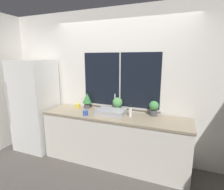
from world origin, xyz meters
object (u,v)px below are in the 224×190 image
(soap_bottle, at_px, (130,112))
(mug_yellow, at_px, (78,106))
(mug_blue, at_px, (85,113))
(potted_plant_right, at_px, (154,107))
(refrigerator, at_px, (35,105))
(potted_plant_left, at_px, (87,99))
(sink, at_px, (111,112))
(potted_plant_center, at_px, (118,103))

(soap_bottle, height_order, mug_yellow, soap_bottle)
(mug_blue, bearing_deg, potted_plant_right, 20.45)
(refrigerator, height_order, potted_plant_left, refrigerator)
(sink, height_order, potted_plant_left, sink)
(potted_plant_right, bearing_deg, mug_blue, -159.55)
(potted_plant_left, height_order, mug_yellow, potted_plant_left)
(potted_plant_center, distance_m, mug_yellow, 0.82)
(sink, xyz_separation_m, potted_plant_right, (0.69, 0.20, 0.10))
(potted_plant_left, relative_size, soap_bottle, 1.49)
(refrigerator, height_order, sink, refrigerator)
(potted_plant_center, bearing_deg, refrigerator, -171.12)
(potted_plant_center, bearing_deg, mug_blue, -137.16)
(sink, bearing_deg, refrigerator, -177.68)
(sink, height_order, mug_yellow, sink)
(soap_bottle, bearing_deg, mug_yellow, 173.39)
(potted_plant_center, height_order, mug_blue, potted_plant_center)
(refrigerator, bearing_deg, mug_yellow, 13.64)
(potted_plant_right, xyz_separation_m, mug_blue, (-1.08, -0.40, -0.11))
(potted_plant_left, xyz_separation_m, potted_plant_center, (0.62, 0.00, -0.02))
(refrigerator, distance_m, potted_plant_left, 1.10)
(soap_bottle, xyz_separation_m, mug_yellow, (-1.10, 0.13, -0.04))
(potted_plant_left, bearing_deg, potted_plant_right, -0.00)
(refrigerator, relative_size, soap_bottle, 9.03)
(mug_blue, bearing_deg, potted_plant_center, 42.84)
(sink, bearing_deg, potted_plant_left, 161.20)
(sink, xyz_separation_m, potted_plant_left, (-0.58, 0.20, 0.13))
(refrigerator, height_order, soap_bottle, refrigerator)
(potted_plant_right, height_order, mug_yellow, potted_plant_right)
(mug_yellow, relative_size, mug_blue, 1.07)
(sink, distance_m, mug_blue, 0.44)
(sink, bearing_deg, mug_yellow, 169.23)
(sink, bearing_deg, potted_plant_right, 15.79)
(potted_plant_right, distance_m, mug_yellow, 1.46)
(mug_blue, bearing_deg, potted_plant_left, 115.42)
(refrigerator, distance_m, mug_blue, 1.25)
(sink, height_order, soap_bottle, sink)
(potted_plant_left, height_order, soap_bottle, potted_plant_left)
(refrigerator, bearing_deg, sink, 2.32)
(potted_plant_center, relative_size, potted_plant_right, 1.02)
(sink, relative_size, potted_plant_left, 1.62)
(soap_bottle, bearing_deg, potted_plant_right, 26.72)
(potted_plant_left, bearing_deg, mug_blue, -64.58)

